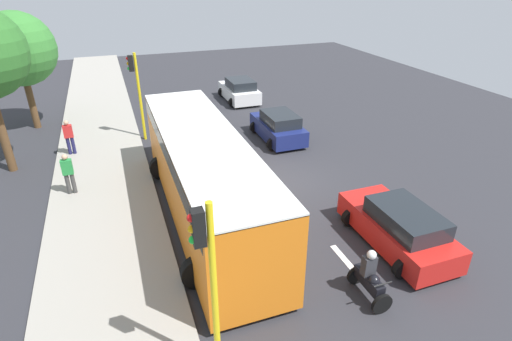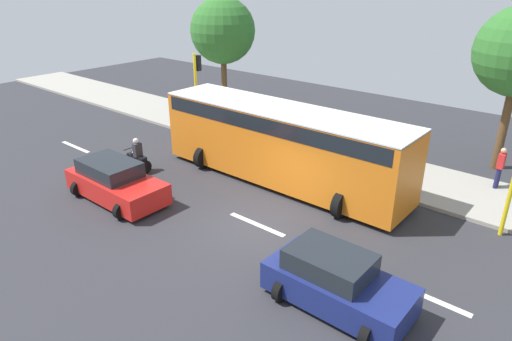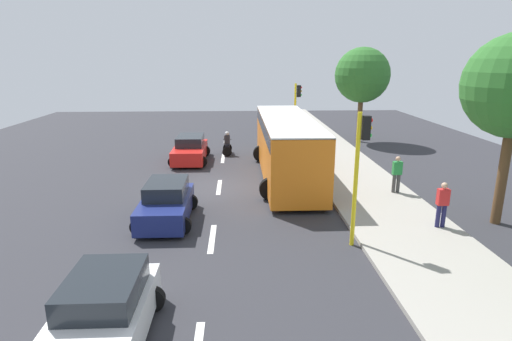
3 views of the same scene
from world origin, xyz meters
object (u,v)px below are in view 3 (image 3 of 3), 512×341
(traffic_light_corner, at_px, (360,161))
(traffic_light_midblock, at_px, (297,108))
(motorcycle, at_px, (227,145))
(street_tree_north, at_px, (362,75))
(pedestrian_by_tree, at_px, (442,203))
(car_red, at_px, (190,150))
(car_white, at_px, (103,315))
(pedestrian_near_signal, at_px, (397,173))
(city_bus, at_px, (287,143))
(car_dark_blue, at_px, (166,203))

(traffic_light_corner, bearing_deg, traffic_light_midblock, 90.00)
(motorcycle, height_order, street_tree_north, street_tree_north)
(motorcycle, bearing_deg, pedestrian_by_tree, -57.89)
(car_red, distance_m, pedestrian_by_tree, 15.13)
(car_red, xyz_separation_m, traffic_light_corner, (6.81, -12.18, 2.22))
(street_tree_north, bearing_deg, traffic_light_corner, -106.24)
(traffic_light_corner, relative_size, traffic_light_midblock, 1.00)
(car_white, distance_m, motorcycle, 18.71)
(car_white, bearing_deg, traffic_light_corner, 34.36)
(traffic_light_midblock, bearing_deg, street_tree_north, 30.91)
(pedestrian_near_signal, relative_size, street_tree_north, 0.25)
(car_white, distance_m, pedestrian_near_signal, 14.17)
(traffic_light_midblock, bearing_deg, city_bus, -102.23)
(pedestrian_by_tree, bearing_deg, motorcycle, 122.11)
(car_dark_blue, xyz_separation_m, pedestrian_near_signal, (9.99, 2.62, 0.35))
(car_red, bearing_deg, traffic_light_corner, -60.78)
(car_dark_blue, relative_size, pedestrian_near_signal, 2.26)
(motorcycle, bearing_deg, car_red, -143.10)
(car_dark_blue, height_order, traffic_light_corner, traffic_light_corner)
(traffic_light_midblock, bearing_deg, car_red, -159.86)
(car_dark_blue, distance_m, pedestrian_by_tree, 10.23)
(motorcycle, bearing_deg, car_white, -97.10)
(pedestrian_by_tree, distance_m, traffic_light_midblock, 14.18)
(car_white, height_order, pedestrian_by_tree, pedestrian_by_tree)
(car_dark_blue, height_order, pedestrian_near_signal, pedestrian_near_signal)
(pedestrian_by_tree, xyz_separation_m, traffic_light_midblock, (-3.43, 13.63, 1.87))
(pedestrian_near_signal, distance_m, traffic_light_corner, 6.36)
(motorcycle, height_order, traffic_light_midblock, traffic_light_midblock)
(car_white, xyz_separation_m, street_tree_north, (12.09, 22.50, 4.16))
(pedestrian_near_signal, xyz_separation_m, pedestrian_by_tree, (0.14, -4.06, 0.00))
(pedestrian_by_tree, height_order, traffic_light_midblock, traffic_light_midblock)
(pedestrian_by_tree, bearing_deg, city_bus, 123.63)
(car_dark_blue, xyz_separation_m, motorcycle, (2.10, 11.36, -0.07))
(car_white, xyz_separation_m, traffic_light_midblock, (6.91, 19.40, 2.22))
(car_white, height_order, traffic_light_midblock, traffic_light_midblock)
(pedestrian_near_signal, bearing_deg, motorcycle, 132.07)
(car_dark_blue, distance_m, traffic_light_corner, 7.48)
(pedestrian_by_tree, bearing_deg, car_dark_blue, 171.92)
(motorcycle, distance_m, pedestrian_near_signal, 11.78)
(car_red, xyz_separation_m, car_dark_blue, (0.12, -9.69, -0.00))
(motorcycle, bearing_deg, traffic_light_midblock, 10.29)
(street_tree_north, bearing_deg, car_white, -118.24)
(car_dark_blue, bearing_deg, traffic_light_midblock, 61.24)
(car_dark_blue, bearing_deg, car_red, 90.71)
(traffic_light_corner, bearing_deg, car_red, 119.22)
(motorcycle, xyz_separation_m, pedestrian_by_tree, (8.03, -12.80, 0.42))
(pedestrian_near_signal, relative_size, pedestrian_by_tree, 1.00)
(pedestrian_near_signal, xyz_separation_m, street_tree_north, (1.88, 12.68, 3.81))
(traffic_light_corner, xyz_separation_m, street_tree_north, (5.18, 17.78, 1.94))
(car_red, bearing_deg, car_dark_blue, -89.29)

